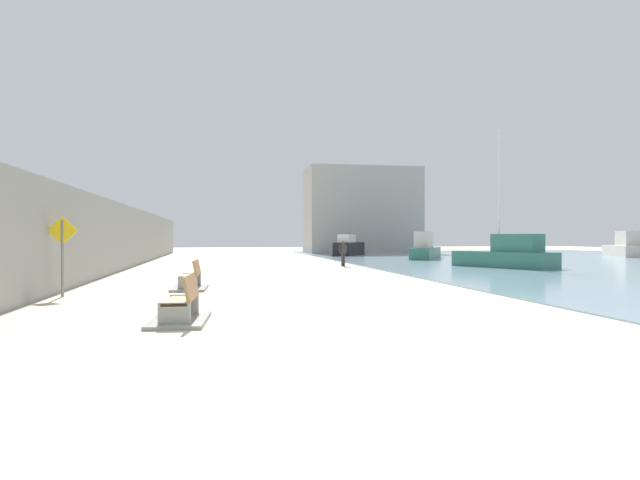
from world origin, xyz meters
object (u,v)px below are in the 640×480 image
at_px(bench_far, 191,282).
at_px(boat_mid_bay, 626,247).
at_px(person_walking, 343,252).
at_px(boat_far_left, 349,247).
at_px(boat_distant, 513,249).
at_px(pedestrian_sign, 62,246).
at_px(boat_outer, 507,255).
at_px(boat_far_right, 425,249).
at_px(bench_near, 181,311).

xyz_separation_m(bench_far, boat_mid_bay, (35.52, 21.93, 0.60)).
bearing_deg(bench_far, person_walking, 56.65).
height_order(person_walking, boat_far_left, boat_far_left).
xyz_separation_m(boat_distant, pedestrian_sign, (-28.66, -23.96, 0.77)).
distance_m(boat_outer, boat_far_left, 20.97).
height_order(boat_outer, boat_far_left, boat_outer).
xyz_separation_m(boat_outer, boat_far_right, (0.03, 12.00, 0.05)).
bearing_deg(boat_far_right, bench_far, -128.70).
xyz_separation_m(bench_far, person_walking, (8.15, 12.39, 0.63)).
distance_m(bench_near, person_walking, 20.97).
xyz_separation_m(boat_mid_bay, boat_outer, (-18.87, -13.11, -0.08)).
height_order(boat_far_left, boat_far_right, boat_far_right).
height_order(person_walking, boat_mid_bay, boat_mid_bay).
bearing_deg(boat_distant, boat_far_right, -169.55).
height_order(bench_far, boat_mid_bay, boat_mid_bay).
relative_size(boat_distant, boat_far_right, 1.29).
bearing_deg(boat_outer, bench_far, -152.08).
relative_size(boat_outer, boat_far_left, 1.55).
relative_size(person_walking, boat_mid_bay, 0.22).
bearing_deg(boat_far_right, boat_far_left, 114.91).
distance_m(bench_near, boat_far_right, 32.35).
bearing_deg(boat_far_left, person_walking, -104.93).
distance_m(bench_far, boat_far_right, 26.69).
height_order(boat_far_left, pedestrian_sign, pedestrian_sign).
distance_m(boat_distant, boat_far_left, 14.26).
bearing_deg(bench_far, pedestrian_sign, -156.02).
relative_size(bench_near, person_walking, 1.44).
relative_size(boat_far_left, pedestrian_sign, 2.11).
relative_size(bench_far, boat_distant, 0.26).
height_order(bench_near, boat_mid_bay, boat_mid_bay).
height_order(boat_mid_bay, pedestrian_sign, pedestrian_sign).
bearing_deg(boat_outer, pedestrian_sign, -152.76).
distance_m(boat_mid_bay, boat_far_right, 18.87).
bearing_deg(bench_far, boat_distant, 41.72).
xyz_separation_m(bench_near, boat_far_left, (12.53, 36.40, 0.55)).
height_order(bench_near, boat_outer, boat_outer).
distance_m(bench_near, boat_far_left, 38.50).
bearing_deg(pedestrian_sign, bench_far, 23.98).
height_order(boat_mid_bay, boat_distant, boat_mid_bay).
relative_size(boat_far_left, boat_far_right, 0.79).
bearing_deg(boat_far_right, boat_distant, 10.45).
xyz_separation_m(bench_near, pedestrian_sign, (-3.74, 5.40, 1.24)).
bearing_deg(person_walking, boat_outer, -22.76).
relative_size(bench_far, person_walking, 1.42).
relative_size(bench_far, boat_mid_bay, 0.31).
distance_m(boat_outer, boat_far_right, 12.00).
bearing_deg(boat_far_left, boat_distant, -29.60).
relative_size(person_walking, pedestrian_sign, 0.64).
bearing_deg(bench_near, boat_mid_bay, 39.28).
bearing_deg(boat_mid_bay, boat_far_right, -176.63).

